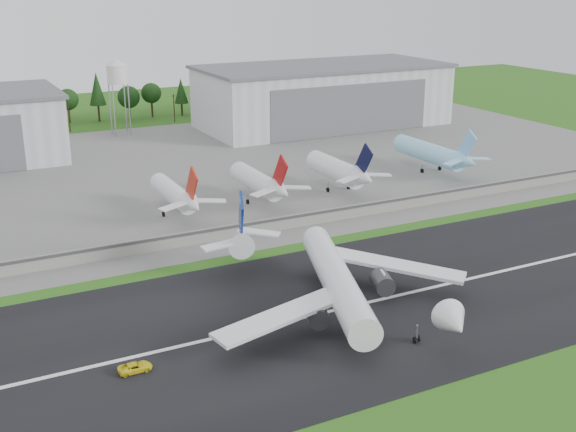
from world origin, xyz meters
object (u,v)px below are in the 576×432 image
parked_jet_red_a (177,195)px  parked_jet_red_b (261,183)px  ground_vehicle (135,367)px  parked_jet_navy (341,171)px  parked_jet_skyblue (435,154)px  main_airliner (338,287)px

parked_jet_red_a → parked_jet_red_b: (23.96, 0.04, 0.22)m
ground_vehicle → parked_jet_red_b: size_ratio=0.17×
ground_vehicle → parked_jet_navy: 107.86m
parked_jet_skyblue → main_airliner: bearing=-137.5°
parked_jet_red_a → parked_jet_navy: (49.39, 0.08, 0.51)m
main_airliner → parked_jet_skyblue: main_airliner is taller
parked_jet_red_b → parked_jet_skyblue: bearing=4.6°
parked_jet_red_b → parked_jet_navy: parked_jet_navy is taller
parked_jet_red_b → parked_jet_skyblue: 63.18m
main_airliner → parked_jet_red_a: main_airliner is taller
main_airliner → parked_jet_navy: bearing=-102.5°
main_airliner → parked_jet_red_a: (-8.41, 66.92, 0.99)m
main_airliner → parked_jet_red_b: (15.56, 66.96, 1.22)m
parked_jet_red_b → main_airliner: bearing=-103.1°
ground_vehicle → parked_jet_red_b: (55.41, 71.15, 5.26)m
main_airliner → parked_jet_skyblue: size_ratio=1.55×
parked_jet_navy → parked_jet_red_b: bearing=-179.9°
parked_jet_red_a → parked_jet_navy: parked_jet_navy is taller
main_airliner → parked_jet_red_b: size_ratio=1.84×
ground_vehicle → parked_jet_navy: bearing=-49.0°
parked_jet_red_a → parked_jet_navy: 49.39m
main_airliner → parked_jet_red_b: main_airliner is taller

